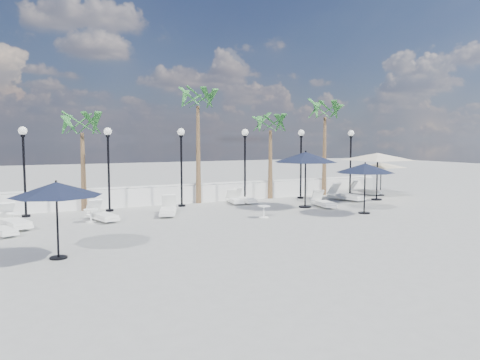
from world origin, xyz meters
name	(u,v)px	position (x,y,z in m)	size (l,w,h in m)	color
ground	(241,229)	(0.00, 0.00, 0.00)	(100.00, 100.00, 0.00)	gray
balustrade	(175,195)	(0.00, 7.50, 0.47)	(26.00, 0.30, 1.01)	white
lamppost_1	(24,159)	(-7.00, 6.50, 2.49)	(0.36, 0.36, 3.84)	black
lamppost_2	(108,157)	(-3.50, 6.50, 2.49)	(0.36, 0.36, 3.84)	black
lamppost_3	(181,156)	(0.00, 6.50, 2.49)	(0.36, 0.36, 3.84)	black
lamppost_4	(245,155)	(3.50, 6.50, 2.49)	(0.36, 0.36, 3.84)	black
lamppost_5	(301,154)	(7.00, 6.50, 2.49)	(0.36, 0.36, 3.84)	black
lamppost_6	(351,153)	(10.50, 6.50, 2.49)	(0.36, 0.36, 3.84)	black
palm_1	(82,129)	(-4.50, 7.30, 3.75)	(2.60, 2.60, 4.70)	brown
palm_2	(198,104)	(1.20, 7.30, 5.12)	(2.60, 2.60, 6.10)	brown
palm_3	(271,128)	(5.50, 7.30, 3.95)	(2.60, 2.60, 4.90)	brown
palm_4	(325,115)	(9.20, 7.30, 4.73)	(2.60, 2.60, 5.70)	brown
lounger_0	(0,229)	(-7.93, 2.69, 0.22)	(1.15, 1.79, 0.64)	white
lounger_1	(13,221)	(-7.54, 3.88, 0.27)	(1.35, 2.26, 0.81)	white
lounger_2	(102,215)	(-4.28, 4.06, 0.24)	(1.10, 2.04, 0.73)	white
lounger_3	(235,200)	(2.76, 6.22, 0.21)	(0.79, 1.72, 0.62)	white
lounger_4	(168,210)	(-1.44, 4.20, 0.25)	(1.31, 2.10, 0.75)	white
lounger_5	(243,199)	(3.26, 6.22, 0.22)	(0.77, 1.84, 0.67)	white
lounger_6	(346,196)	(8.69, 4.66, 0.27)	(1.10, 2.24, 0.80)	white
lounger_7	(364,191)	(11.36, 6.22, 0.24)	(1.35, 1.98, 0.71)	white
lounger_8	(323,202)	(6.10, 3.16, 0.23)	(0.94, 1.92, 0.69)	white
side_table_0	(13,218)	(-7.51, 4.39, 0.31)	(0.52, 0.52, 0.51)	white
side_table_1	(91,214)	(-4.73, 3.96, 0.32)	(0.54, 0.54, 0.53)	white
side_table_2	(264,210)	(2.00, 1.82, 0.31)	(0.52, 0.52, 0.51)	white
parasol_navy_left	(56,190)	(-6.46, -1.56, 1.93)	(2.48, 2.48, 2.19)	black
parasol_navy_mid	(365,168)	(6.54, 0.77, 2.02)	(2.57, 2.57, 2.30)	black
parasol_navy_right	(306,158)	(5.27, 3.54, 2.43)	(3.08, 3.08, 2.76)	black
parasol_cream_sq_a	(378,153)	(10.34, 4.09, 2.55)	(5.60, 5.60, 2.75)	black
parasol_cream_sq_b	(381,163)	(12.00, 5.56, 1.94)	(4.20, 4.20, 2.10)	black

